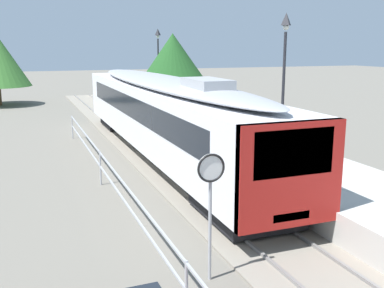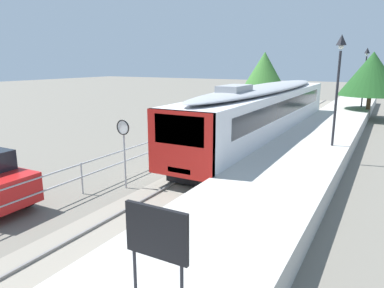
{
  "view_description": "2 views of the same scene",
  "coord_description": "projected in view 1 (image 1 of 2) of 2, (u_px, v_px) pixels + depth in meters",
  "views": [
    {
      "loc": [
        -5.8,
        5.16,
        4.93
      ],
      "look_at": [
        -1.0,
        17.75,
        2.0
      ],
      "focal_mm": 42.16,
      "sensor_mm": 36.0,
      "label": 1
    },
    {
      "loc": [
        6.7,
        2.77,
        4.98
      ],
      "look_at": [
        0.0,
        14.75,
        1.8
      ],
      "focal_mm": 33.19,
      "sensor_mm": 36.0,
      "label": 2
    }
  ],
  "objects": [
    {
      "name": "carpark_fence",
      "position": [
        186.0,
        279.0,
        7.97
      ],
      "size": [
        0.06,
        36.06,
        1.25
      ],
      "color": "#9EA0A5",
      "rests_on": "ground"
    },
    {
      "name": "tree_behind_station_far",
      "position": [
        173.0,
        59.0,
        33.63
      ],
      "size": [
        5.37,
        5.37,
        5.87
      ],
      "color": "brown",
      "rests_on": "ground"
    },
    {
      "name": "speed_limit_sign",
      "position": [
        211.0,
        185.0,
        9.27
      ],
      "size": [
        0.61,
        0.1,
        2.81
      ],
      "color": "#9EA0A5",
      "rests_on": "ground"
    },
    {
      "name": "platform_lamp_far_end",
      "position": [
        158.0,
        50.0,
        34.76
      ],
      "size": [
        0.34,
        0.34,
        5.35
      ],
      "color": "#232328",
      "rests_on": "station_platform"
    },
    {
      "name": "track_rails",
      "position": [
        178.0,
        168.0,
        18.43
      ],
      "size": [
        3.2,
        60.0,
        0.14
      ],
      "color": "gray",
      "rests_on": "ground"
    },
    {
      "name": "commuter_train",
      "position": [
        162.0,
        110.0,
        19.93
      ],
      "size": [
        2.82,
        20.99,
        3.74
      ],
      "color": "silver",
      "rests_on": "track_rails"
    },
    {
      "name": "station_platform",
      "position": [
        249.0,
        152.0,
        19.47
      ],
      "size": [
        3.9,
        60.0,
        0.9
      ],
      "primitive_type": "cube",
      "color": "#B7B5AD",
      "rests_on": "ground"
    },
    {
      "name": "platform_lamp_mid_platform",
      "position": [
        285.0,
        54.0,
        18.34
      ],
      "size": [
        0.34,
        0.34,
        5.35
      ],
      "color": "#232328",
      "rests_on": "station_platform"
    },
    {
      "name": "ground_plane",
      "position": [
        105.0,
        177.0,
        17.39
      ],
      "size": [
        160.0,
        160.0,
        0.0
      ],
      "primitive_type": "plane",
      "color": "#6B665B"
    }
  ]
}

